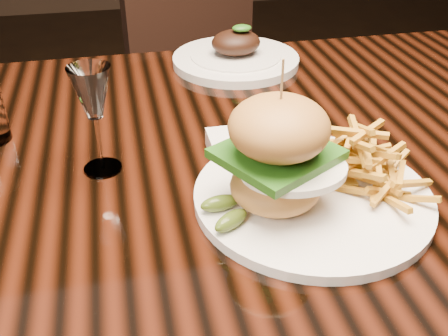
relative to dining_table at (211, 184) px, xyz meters
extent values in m
cube|color=black|center=(0.00, 0.00, 0.06)|extent=(1.60, 0.90, 0.04)
cube|color=black|center=(0.74, 0.39, -0.32)|extent=(0.06, 0.06, 0.71)
cylinder|color=silver|center=(0.11, -0.18, 0.08)|extent=(0.33, 0.33, 0.01)
ellipsoid|color=#AE7A38|center=(0.05, -0.19, 0.12)|extent=(0.12, 0.12, 0.05)
ellipsoid|color=silver|center=(0.07, -0.20, 0.15)|extent=(0.14, 0.11, 0.01)
ellipsoid|color=#FFA20D|center=(0.10, -0.21, 0.16)|extent=(0.03, 0.03, 0.01)
cube|color=#306F1B|center=(0.05, -0.19, 0.16)|extent=(0.18, 0.18, 0.01)
ellipsoid|color=#915C28|center=(0.05, -0.19, 0.21)|extent=(0.13, 0.13, 0.08)
cylinder|color=#997547|center=(0.05, -0.19, 0.24)|extent=(0.00, 0.00, 0.10)
ellipsoid|color=#2D4111|center=(-0.02, -0.23, 0.10)|extent=(0.06, 0.05, 0.02)
ellipsoid|color=#2D4111|center=(-0.02, -0.19, 0.10)|extent=(0.05, 0.03, 0.02)
cylinder|color=silver|center=(0.15, -0.17, 0.08)|extent=(0.15, 0.15, 0.01)
cube|color=#F1C94E|center=(0.16, -0.17, 0.09)|extent=(0.03, 0.03, 0.01)
cube|color=silver|center=(0.14, -0.15, 0.09)|extent=(0.12, 0.08, 0.00)
cube|color=silver|center=(0.02, -0.02, 0.09)|extent=(0.09, 0.09, 0.03)
cylinder|color=white|center=(-0.17, -0.03, 0.08)|extent=(0.06, 0.06, 0.00)
cylinder|color=white|center=(-0.17, -0.03, 0.12)|extent=(0.01, 0.01, 0.08)
cone|color=white|center=(-0.17, -0.03, 0.20)|extent=(0.06, 0.06, 0.08)
cylinder|color=silver|center=(0.12, 0.34, 0.09)|extent=(0.28, 0.28, 0.02)
cylinder|color=silver|center=(0.12, 0.34, 0.09)|extent=(0.20, 0.20, 0.02)
ellipsoid|color=black|center=(0.12, 0.34, 0.13)|extent=(0.11, 0.09, 0.05)
ellipsoid|color=#306F1B|center=(0.13, 0.33, 0.16)|extent=(0.04, 0.03, 0.01)
cube|color=black|center=(0.18, 0.80, -0.22)|extent=(0.57, 0.57, 0.06)
cube|color=black|center=(0.12, 1.00, 0.03)|extent=(0.45, 0.18, 0.50)
cylinder|color=black|center=(0.06, 0.56, -0.45)|extent=(0.04, 0.04, 0.45)
cylinder|color=black|center=(0.42, 0.67, -0.45)|extent=(0.04, 0.04, 0.45)
cylinder|color=black|center=(-0.05, 0.93, -0.45)|extent=(0.04, 0.04, 0.45)
cylinder|color=black|center=(0.31, 1.04, -0.45)|extent=(0.04, 0.04, 0.45)
camera|label=1|loc=(-0.13, -0.72, 0.51)|focal=42.00mm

